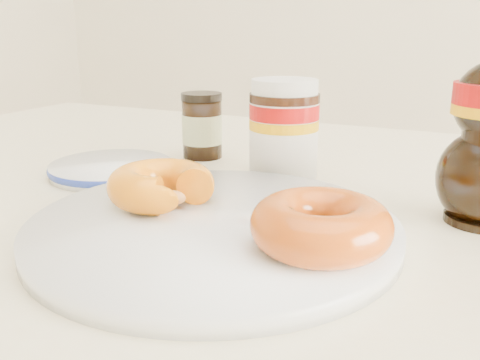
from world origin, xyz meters
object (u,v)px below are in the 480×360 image
at_px(plate, 213,227).
at_px(donut_bitten, 161,185).
at_px(blue_rim_saucer, 111,168).
at_px(dark_jar, 202,126).
at_px(dining_table, 300,294).
at_px(donut_whole, 321,225).
at_px(nutella_jar, 284,125).

height_order(plate, donut_bitten, donut_bitten).
relative_size(plate, blue_rim_saucer, 2.13).
bearing_deg(dark_jar, blue_rim_saucer, -113.81).
xyz_separation_m(dining_table, dark_jar, (-0.19, 0.15, 0.12)).
relative_size(plate, donut_bitten, 3.19).
distance_m(dining_table, blue_rim_saucer, 0.26).
height_order(dining_table, donut_bitten, donut_bitten).
height_order(plate, blue_rim_saucer, same).
xyz_separation_m(plate, dark_jar, (-0.14, 0.23, 0.03)).
bearing_deg(donut_bitten, donut_whole, -32.08).
xyz_separation_m(donut_bitten, blue_rim_saucer, (-0.13, 0.10, -0.02)).
relative_size(donut_whole, dark_jar, 1.20).
distance_m(plate, donut_bitten, 0.07).
height_order(donut_bitten, donut_whole, donut_whole).
bearing_deg(donut_whole, donut_bitten, 167.32).
bearing_deg(nutella_jar, dark_jar, 162.99).
bearing_deg(dining_table, donut_bitten, -147.84).
bearing_deg(donut_whole, plate, 169.19).
height_order(dining_table, blue_rim_saucer, blue_rim_saucer).
bearing_deg(dark_jar, donut_bitten, -69.42).
bearing_deg(nutella_jar, donut_whole, -62.45).
height_order(nutella_jar, dark_jar, nutella_jar).
bearing_deg(dark_jar, nutella_jar, -17.01).
relative_size(dining_table, donut_whole, 13.99).
height_order(donut_bitten, blue_rim_saucer, donut_bitten).
bearing_deg(donut_bitten, dining_table, 12.76).
distance_m(dining_table, donut_whole, 0.16).
relative_size(plate, donut_whole, 3.00).
relative_size(dining_table, blue_rim_saucer, 9.90).
bearing_deg(nutella_jar, donut_bitten, -104.72).
bearing_deg(dining_table, donut_whole, -65.21).
xyz_separation_m(plate, donut_bitten, (-0.06, 0.02, 0.02)).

